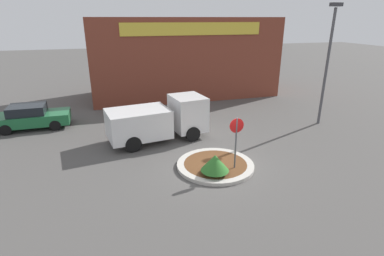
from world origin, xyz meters
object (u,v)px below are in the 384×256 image
(utility_truck, at_px, (159,119))
(parked_sedan_green, at_px, (31,117))
(stop_sign, at_px, (236,136))
(light_pole, at_px, (328,57))

(utility_truck, height_order, parked_sedan_green, utility_truck)
(utility_truck, bearing_deg, parked_sedan_green, 142.01)
(utility_truck, relative_size, parked_sedan_green, 1.30)
(stop_sign, relative_size, light_pole, 0.34)
(utility_truck, height_order, light_pole, light_pole)
(parked_sedan_green, distance_m, light_pole, 18.09)
(stop_sign, relative_size, parked_sedan_green, 0.58)
(parked_sedan_green, relative_size, light_pole, 0.59)
(stop_sign, bearing_deg, light_pole, 29.22)
(light_pole, bearing_deg, stop_sign, -150.78)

